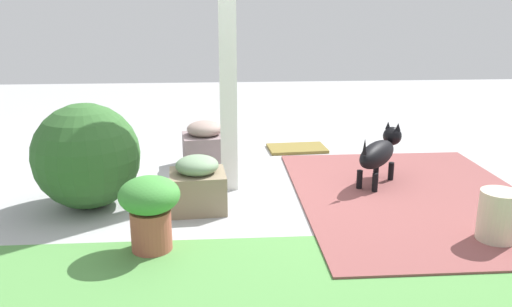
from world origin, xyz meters
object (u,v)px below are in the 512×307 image
at_px(stone_planter_mid, 198,185).
at_px(round_shrub, 87,156).
at_px(ceramic_urn, 498,217).
at_px(porch_pillar, 227,31).
at_px(doormat, 297,148).
at_px(terracotta_pot_broad, 150,207).
at_px(dog, 379,152).
at_px(stone_planter_nearest, 205,145).

height_order(stone_planter_mid, round_shrub, round_shrub).
distance_m(round_shrub, ceramic_urn, 2.86).
xyz_separation_m(porch_pillar, doormat, (-0.73, -1.11, -1.26)).
height_order(round_shrub, ceramic_urn, round_shrub).
height_order(stone_planter_mid, terracotta_pot_broad, terracotta_pot_broad).
xyz_separation_m(porch_pillar, dog, (-1.25, 0.01, -0.99)).
bearing_deg(terracotta_pot_broad, round_shrub, -54.53).
relative_size(stone_planter_mid, terracotta_pot_broad, 0.91).
relative_size(dog, doormat, 1.06).
bearing_deg(porch_pillar, terracotta_pot_broad, 65.41).
relative_size(ceramic_urn, doormat, 0.58).
bearing_deg(stone_planter_nearest, doormat, -152.17).
distance_m(porch_pillar, doormat, 1.83).
distance_m(round_shrub, terracotta_pot_broad, 0.95).
bearing_deg(stone_planter_nearest, stone_planter_mid, 88.38).
height_order(stone_planter_nearest, ceramic_urn, stone_planter_nearest).
bearing_deg(stone_planter_mid, round_shrub, -8.99).
relative_size(terracotta_pot_broad, dog, 0.76).
bearing_deg(doormat, terracotta_pot_broad, 60.84).
bearing_deg(terracotta_pot_broad, dog, -148.07).
relative_size(round_shrub, terracotta_pot_broad, 1.66).
distance_m(stone_planter_mid, round_shrub, 0.85).
relative_size(porch_pillar, doormat, 4.30).
relative_size(porch_pillar, stone_planter_mid, 5.92).
xyz_separation_m(stone_planter_mid, dog, (-1.49, -0.45, 0.09)).
xyz_separation_m(round_shrub, dog, (-2.31, -0.32, -0.11)).
bearing_deg(dog, stone_planter_mid, 16.87).
bearing_deg(round_shrub, ceramic_urn, 163.37).
relative_size(porch_pillar, ceramic_urn, 7.43).
xyz_separation_m(terracotta_pot_broad, ceramic_urn, (-2.19, 0.05, -0.11)).
xyz_separation_m(terracotta_pot_broad, dog, (-1.76, -1.09, -0.00)).
relative_size(porch_pillar, stone_planter_nearest, 5.75).
distance_m(round_shrub, dog, 2.33).
bearing_deg(terracotta_pot_broad, ceramic_urn, 178.79).
distance_m(stone_planter_mid, dog, 1.56).
height_order(dog, ceramic_urn, dog).
height_order(porch_pillar, round_shrub, porch_pillar).
xyz_separation_m(round_shrub, doormat, (-1.79, -1.45, -0.38)).
bearing_deg(ceramic_urn, stone_planter_nearest, -43.06).
distance_m(porch_pillar, ceramic_urn, 2.32).
relative_size(terracotta_pot_broad, ceramic_urn, 1.38).
height_order(round_shrub, doormat, round_shrub).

